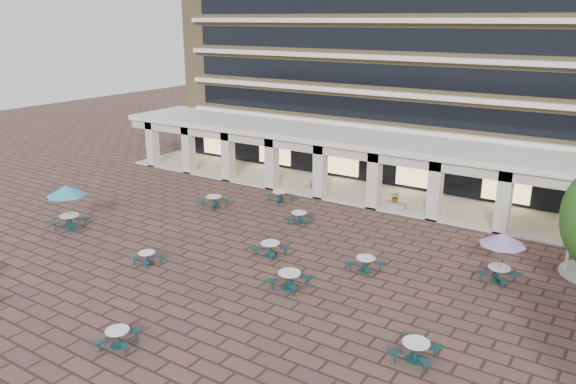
# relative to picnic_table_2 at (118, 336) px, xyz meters

# --- Properties ---
(ground) EXTENTS (120.00, 120.00, 0.00)m
(ground) POSITION_rel_picnic_table_2_xyz_m (-0.84, 8.67, -0.42)
(ground) COLOR brown
(ground) RESTS_ON ground
(apartment_building) EXTENTS (40.00, 15.50, 25.20)m
(apartment_building) POSITION_rel_picnic_table_2_xyz_m (-0.84, 34.14, 12.18)
(apartment_building) COLOR #8E7A50
(apartment_building) RESTS_ON ground
(retail_arcade) EXTENTS (42.00, 6.60, 4.40)m
(retail_arcade) POSITION_rel_picnic_table_2_xyz_m (-0.84, 23.47, 2.58)
(retail_arcade) COLOR white
(retail_arcade) RESTS_ON ground
(picnic_table_2) EXTENTS (1.95, 1.95, 0.71)m
(picnic_table_2) POSITION_rel_picnic_table_2_xyz_m (0.00, 0.00, 0.00)
(picnic_table_2) COLOR #133A3B
(picnic_table_2) RESTS_ON ground
(picnic_table_3) EXTENTS (1.78, 1.78, 0.79)m
(picnic_table_3) POSITION_rel_picnic_table_2_xyz_m (10.24, 5.50, 0.05)
(picnic_table_3) COLOR #133A3B
(picnic_table_3) RESTS_ON ground
(picnic_table_4) EXTENTS (2.37, 2.37, 2.74)m
(picnic_table_4) POSITION_rel_picnic_table_2_xyz_m (-12.80, 7.25, 1.90)
(picnic_table_4) COLOR #133A3B
(picnic_table_4) RESTS_ON ground
(picnic_table_5) EXTENTS (1.49, 1.49, 0.65)m
(picnic_table_5) POSITION_rel_picnic_table_2_xyz_m (-4.86, 6.13, -0.03)
(picnic_table_5) COLOR #133A3B
(picnic_table_5) RESTS_ON ground
(picnic_table_7) EXTENTS (1.87, 1.87, 0.83)m
(picnic_table_7) POSITION_rel_picnic_table_2_xyz_m (2.98, 7.90, 0.07)
(picnic_table_7) COLOR #133A3B
(picnic_table_7) RESTS_ON ground
(picnic_table_8) EXTENTS (1.94, 1.94, 0.79)m
(picnic_table_8) POSITION_rel_picnic_table_2_xyz_m (-7.98, 15.24, 0.05)
(picnic_table_8) COLOR #133A3B
(picnic_table_8) RESTS_ON ground
(picnic_table_9) EXTENTS (1.84, 1.84, 0.78)m
(picnic_table_9) POSITION_rel_picnic_table_2_xyz_m (0.01, 10.54, 0.04)
(picnic_table_9) COLOR #133A3B
(picnic_table_9) RESTS_ON ground
(picnic_table_10) EXTENTS (1.90, 1.90, 0.74)m
(picnic_table_10) POSITION_rel_picnic_table_2_xyz_m (-1.40, 15.75, 0.01)
(picnic_table_10) COLOR #133A3B
(picnic_table_10) RESTS_ON ground
(picnic_table_11) EXTENTS (2.22, 2.22, 2.56)m
(picnic_table_11) POSITION_rel_picnic_table_2_xyz_m (11.24, 14.09, 1.75)
(picnic_table_11) COLOR #133A3B
(picnic_table_11) RESTS_ON ground
(picnic_table_12) EXTENTS (2.11, 2.11, 0.79)m
(picnic_table_12) POSITION_rel_picnic_table_2_xyz_m (-4.82, 18.67, 0.05)
(picnic_table_12) COLOR #133A3B
(picnic_table_12) RESTS_ON ground
(picnic_table_13) EXTENTS (1.89, 1.89, 0.75)m
(picnic_table_13) POSITION_rel_picnic_table_2_xyz_m (5.20, 11.65, 0.02)
(picnic_table_13) COLOR #133A3B
(picnic_table_13) RESTS_ON ground
(planter_left) EXTENTS (1.50, 0.62, 1.19)m
(planter_left) POSITION_rel_picnic_table_2_xyz_m (-3.79, 21.57, 0.03)
(planter_left) COLOR gray
(planter_left) RESTS_ON ground
(planter_right) EXTENTS (1.50, 0.69, 1.29)m
(planter_right) POSITION_rel_picnic_table_2_xyz_m (2.66, 21.57, 0.11)
(planter_right) COLOR gray
(planter_right) RESTS_ON ground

